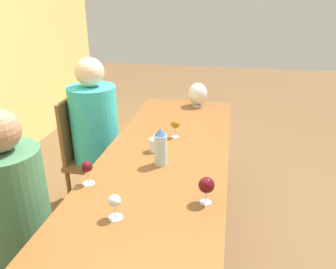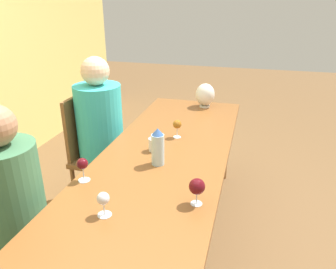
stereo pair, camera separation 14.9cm
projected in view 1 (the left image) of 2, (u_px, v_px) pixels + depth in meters
ground_plane at (162, 259)px, 2.34m from camera, size 14.00×14.00×0.00m
dining_table at (161, 174)px, 2.06m from camera, size 2.71×0.82×0.77m
water_bottle at (161, 147)px, 1.98m from camera, size 0.08×0.08×0.24m
water_tumbler at (154, 145)px, 2.18m from camera, size 0.07×0.07×0.09m
vase at (198, 94)px, 3.06m from camera, size 0.18×0.18×0.22m
wine_glass_0 at (87, 168)px, 1.78m from camera, size 0.07×0.07×0.14m
wine_glass_1 at (206, 186)px, 1.61m from camera, size 0.08×0.08×0.14m
wine_glass_2 at (115, 202)px, 1.50m from camera, size 0.07×0.07×0.12m
wine_glass_3 at (175, 125)px, 2.38m from camera, size 0.06×0.06×0.13m
chair_near at (8, 237)px, 1.78m from camera, size 0.44×0.44×0.99m
chair_far at (89, 152)px, 2.75m from camera, size 0.44×0.44×0.99m
person_near at (18, 216)px, 1.70m from camera, size 0.35×0.35×1.26m
person_far at (97, 134)px, 2.66m from camera, size 0.37×0.37×1.31m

